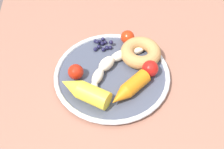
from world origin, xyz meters
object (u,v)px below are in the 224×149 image
Objects in this scene: dining_table at (131,116)px; banana at (110,66)px; tomato_far at (128,37)px; carrot_yellow at (84,91)px; plate at (112,75)px; tomato_near at (76,72)px; donut at (141,53)px; carrot_orange at (129,89)px; blueberry_pile at (103,44)px; tomato_mid at (150,69)px.

dining_table is 0.15m from banana.
tomato_far is at bearing -28.88° from banana.
carrot_yellow is (-0.08, 0.06, 0.01)m from banana.
plate is 0.02m from banana.
banana is at bearing -76.63° from tomato_near.
tomato_near is at bearing 103.37° from banana.
donut is 2.72× the size of tomato_near.
blueberry_pile is at bearing 19.49° from carrot_orange.
donut reaches higher than plate.
donut reaches higher than dining_table.
carrot_orange is at bearing 161.00° from donut.
plate is (0.05, 0.05, 0.11)m from dining_table.
banana is 0.09m from carrot_orange.
carrot_yellow reaches higher than blueberry_pile.
tomato_near reaches higher than plate.
blueberry_pile is (0.15, 0.07, 0.12)m from dining_table.
plate is 2.70× the size of carrot_orange.
carrot_orange is (-0.08, -0.04, 0.01)m from banana.
carrot_yellow reaches higher than tomato_near.
carrot_orange reaches higher than dining_table.
blueberry_pile is 1.39× the size of tomato_near.
blueberry_pile is at bearing 10.40° from banana.
tomato_mid is (-0.10, -0.11, 0.01)m from blueberry_pile.
tomato_near reaches higher than blueberry_pile.
tomato_mid is at bearing -90.01° from tomato_near.
tomato_mid reaches higher than tomato_far.
donut is (0.12, -0.14, -0.00)m from carrot_yellow.
blueberry_pile is at bearing 64.93° from donut.
banana is 0.10m from carrot_yellow.
blueberry_pile is 0.12m from tomato_near.
tomato_mid reaches higher than carrot_orange.
banana is 0.10m from tomato_mid.
dining_table is 10.96× the size of carrot_orange.
carrot_orange is 2.61× the size of tomato_mid.
carrot_yellow is 2.41× the size of blueberry_pile.
donut is at bearing -70.66° from tomato_near.
tomato_near is (0.06, 0.02, -0.00)m from carrot_yellow.
carrot_yellow is 3.44× the size of tomato_far.
dining_table is 0.20m from blueberry_pile.
tomato_far reaches higher than plate.
tomato_mid is at bearing -91.89° from plate.
tomato_near reaches higher than tomato_far.
carrot_orange reaches higher than plate.
blueberry_pile is at bearing -16.10° from carrot_yellow.
donut is at bearing -19.00° from carrot_orange.
banana is 1.55× the size of carrot_orange.
carrot_yellow is 3.35× the size of tomato_near.
tomato_far is (0.01, -0.07, 0.01)m from blueberry_pile.
plate is 2.25× the size of carrot_yellow.
plate is 7.52× the size of tomato_near.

